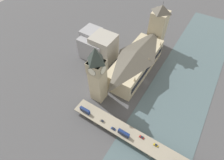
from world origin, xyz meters
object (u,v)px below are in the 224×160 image
Objects in this scene: car_southbound_extra at (113,129)px; road_bridge at (153,148)px; victoria_tower at (158,27)px; car_northbound_lead at (142,137)px; parliament_hall at (136,61)px; clock_tower at (97,74)px; double_decker_bus_mid at (85,110)px; car_northbound_tail at (102,121)px; car_southbound_lead at (156,145)px; double_decker_bus_rear at (124,133)px.

road_bridge is at bearing -174.26° from car_southbound_extra.
car_northbound_lead is at bearing 108.91° from victoria_tower.
car_northbound_lead is (-42.72, 70.31, -8.29)m from parliament_hall.
parliament_hall is 19.83× the size of car_northbound_lead.
clock_tower reaches higher than double_decker_bus_mid.
parliament_hall is 1.39× the size of victoria_tower.
victoria_tower is 134.24m from car_southbound_extra.
car_northbound_tail is at bearing -4.29° from car_southbound_extra.
car_southbound_extra is at bearing 103.72° from parliament_hall.
car_northbound_tail is 48.98m from car_southbound_lead.
car_southbound_lead is at bearing 113.95° from victoria_tower.
victoria_tower is at bearing -66.85° from road_bridge.
car_northbound_lead is 0.93× the size of car_northbound_tail.
clock_tower is 76.59m from car_southbound_lead.
car_northbound_lead is 1.06× the size of car_southbound_lead.
clock_tower is at bearing -49.50° from car_northbound_tail.
double_decker_bus_rear is at bearing 102.38° from victoria_tower.
victoria_tower reaches higher than parliament_hall.
car_southbound_extra is (-32.48, 24.84, -27.41)m from clock_tower.
parliament_hall is 18.54× the size of car_northbound_tail.
parliament_hall is at bearing -84.96° from car_northbound_tail.
road_bridge is 26.34m from double_decker_bus_rear.
parliament_hall reaches higher than car_northbound_tail.
double_decker_bus_mid is (12.08, 130.88, -19.10)m from victoria_tower.
victoria_tower is at bearing -97.34° from clock_tower.
victoria_tower reaches higher than double_decker_bus_rear.
clock_tower reaches higher than road_bridge.
parliament_hall reaches higher than car_northbound_lead.
victoria_tower is 13.38× the size of car_northbound_tail.
parliament_hall is 56.98m from clock_tower.
clock_tower is 49.23m from car_southbound_extra.
car_southbound_extra reaches higher than car_northbound_tail.
clock_tower is at bearing -86.20° from double_decker_bus_mid.
double_decker_bus_rear is at bearing 150.10° from clock_tower.
clock_tower is 6.09× the size of double_decker_bus_mid.
car_southbound_lead is (-55.34, 70.17, -8.30)m from parliament_hall.
car_southbound_lead reaches higher than car_northbound_tail.
car_northbound_tail is at bearing 95.04° from parliament_hall.
double_decker_bus_mid is (12.14, 76.34, -6.18)m from parliament_hall.
car_northbound_lead is 24.84m from car_southbound_extra.
parliament_hall is at bearing -51.74° from car_southbound_lead.
car_southbound_extra reaches higher than car_northbound_lead.
double_decker_bus_rear is 2.66× the size of car_southbound_extra.
clock_tower is 6.01× the size of double_decker_bus_rear.
car_southbound_lead is at bearing 128.26° from parliament_hall.
car_northbound_tail is (-6.74, 130.33, -21.24)m from victoria_tower.
clock_tower is 65.47m from car_northbound_lead.
car_northbound_lead is (-42.78, 124.85, -21.22)m from victoria_tower.
car_northbound_tail is at bearing -178.31° from double_decker_bus_mid.
double_decker_bus_rear reaches higher than road_bridge.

